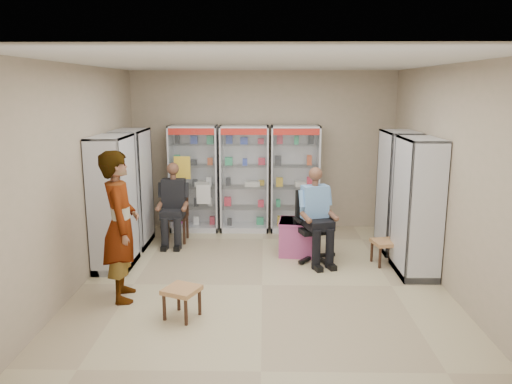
{
  "coord_description": "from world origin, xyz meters",
  "views": [
    {
      "loc": [
        0.03,
        -6.51,
        2.7
      ],
      "look_at": [
        -0.1,
        0.7,
        1.18
      ],
      "focal_mm": 35.0,
      "sensor_mm": 36.0,
      "label": 1
    }
  ],
  "objects_px": {
    "standing_man": "(121,226)",
    "cabinet_back_right": "(295,179)",
    "cabinet_left_near": "(113,203)",
    "wooden_chair": "(175,216)",
    "woven_stool_b": "(182,303)",
    "cabinet_right_far": "(397,192)",
    "office_chair": "(313,226)",
    "cabinet_back_mid": "(244,179)",
    "cabinet_right_near": "(417,207)",
    "seated_shopkeeper": "(314,217)",
    "pink_trunk": "(298,237)",
    "cabinet_left_far": "(133,188)",
    "woven_stool_a": "(385,252)",
    "cabinet_back_left": "(194,179)"
  },
  "relations": [
    {
      "from": "standing_man",
      "to": "cabinet_back_right",
      "type": "bearing_deg",
      "value": -50.2
    },
    {
      "from": "cabinet_left_near",
      "to": "wooden_chair",
      "type": "relative_size",
      "value": 2.13
    },
    {
      "from": "cabinet_back_right",
      "to": "woven_stool_b",
      "type": "distance_m",
      "value": 4.12
    },
    {
      "from": "cabinet_right_far",
      "to": "cabinet_left_near",
      "type": "bearing_deg",
      "value": 101.41
    },
    {
      "from": "wooden_chair",
      "to": "cabinet_right_far",
      "type": "bearing_deg",
      "value": -6.04
    },
    {
      "from": "wooden_chair",
      "to": "woven_stool_b",
      "type": "xyz_separation_m",
      "value": [
        0.6,
        -3.0,
        -0.28
      ]
    },
    {
      "from": "office_chair",
      "to": "standing_man",
      "type": "height_order",
      "value": "standing_man"
    },
    {
      "from": "cabinet_back_mid",
      "to": "cabinet_left_near",
      "type": "xyz_separation_m",
      "value": [
        -1.88,
        -2.03,
        0.0
      ]
    },
    {
      "from": "woven_stool_b",
      "to": "cabinet_right_near",
      "type": "bearing_deg",
      "value": 25.31
    },
    {
      "from": "seated_shopkeeper",
      "to": "pink_trunk",
      "type": "distance_m",
      "value": 0.56
    },
    {
      "from": "cabinet_left_far",
      "to": "wooden_chair",
      "type": "distance_m",
      "value": 0.89
    },
    {
      "from": "cabinet_left_far",
      "to": "woven_stool_a",
      "type": "distance_m",
      "value": 4.31
    },
    {
      "from": "cabinet_back_mid",
      "to": "wooden_chair",
      "type": "distance_m",
      "value": 1.5
    },
    {
      "from": "woven_stool_a",
      "to": "cabinet_right_near",
      "type": "bearing_deg",
      "value": -48.45
    },
    {
      "from": "cabinet_right_near",
      "to": "pink_trunk",
      "type": "height_order",
      "value": "cabinet_right_near"
    },
    {
      "from": "pink_trunk",
      "to": "woven_stool_a",
      "type": "distance_m",
      "value": 1.41
    },
    {
      "from": "cabinet_left_far",
      "to": "seated_shopkeeper",
      "type": "relative_size",
      "value": 1.43
    },
    {
      "from": "cabinet_back_mid",
      "to": "standing_man",
      "type": "relative_size",
      "value": 1.03
    },
    {
      "from": "cabinet_back_right",
      "to": "office_chair",
      "type": "height_order",
      "value": "cabinet_back_right"
    },
    {
      "from": "cabinet_back_mid",
      "to": "standing_man",
      "type": "distance_m",
      "value": 3.49
    },
    {
      "from": "pink_trunk",
      "to": "cabinet_back_right",
      "type": "bearing_deg",
      "value": 89.15
    },
    {
      "from": "cabinet_right_far",
      "to": "standing_man",
      "type": "bearing_deg",
      "value": 116.94
    },
    {
      "from": "office_chair",
      "to": "pink_trunk",
      "type": "height_order",
      "value": "office_chair"
    },
    {
      "from": "cabinet_left_far",
      "to": "cabinet_back_mid",
      "type": "bearing_deg",
      "value": 116.32
    },
    {
      "from": "cabinet_right_near",
      "to": "cabinet_right_far",
      "type": "bearing_deg",
      "value": 0.0
    },
    {
      "from": "seated_shopkeeper",
      "to": "woven_stool_b",
      "type": "bearing_deg",
      "value": -147.7
    },
    {
      "from": "seated_shopkeeper",
      "to": "pink_trunk",
      "type": "relative_size",
      "value": 2.39
    },
    {
      "from": "woven_stool_a",
      "to": "woven_stool_b",
      "type": "xyz_separation_m",
      "value": [
        -2.85,
        -1.88,
        -0.0
      ]
    },
    {
      "from": "cabinet_left_far",
      "to": "cabinet_back_left",
      "type": "bearing_deg",
      "value": 135.0
    },
    {
      "from": "cabinet_back_mid",
      "to": "wooden_chair",
      "type": "height_order",
      "value": "cabinet_back_mid"
    },
    {
      "from": "cabinet_back_right",
      "to": "office_chair",
      "type": "bearing_deg",
      "value": -82.91
    },
    {
      "from": "cabinet_back_mid",
      "to": "wooden_chair",
      "type": "xyz_separation_m",
      "value": [
        -1.2,
        -0.73,
        -0.53
      ]
    },
    {
      "from": "cabinet_right_far",
      "to": "woven_stool_a",
      "type": "bearing_deg",
      "value": 155.6
    },
    {
      "from": "cabinet_right_near",
      "to": "seated_shopkeeper",
      "type": "height_order",
      "value": "cabinet_right_near"
    },
    {
      "from": "cabinet_back_right",
      "to": "standing_man",
      "type": "height_order",
      "value": "cabinet_back_right"
    },
    {
      "from": "seated_shopkeeper",
      "to": "woven_stool_b",
      "type": "xyz_separation_m",
      "value": [
        -1.75,
        -2.05,
        -0.51
      ]
    },
    {
      "from": "cabinet_back_left",
      "to": "cabinet_right_far",
      "type": "relative_size",
      "value": 1.0
    },
    {
      "from": "cabinet_back_left",
      "to": "pink_trunk",
      "type": "distance_m",
      "value": 2.44
    },
    {
      "from": "cabinet_back_right",
      "to": "cabinet_back_left",
      "type": "bearing_deg",
      "value": 180.0
    },
    {
      "from": "cabinet_back_left",
      "to": "woven_stool_a",
      "type": "bearing_deg",
      "value": -30.14
    },
    {
      "from": "cabinet_left_far",
      "to": "office_chair",
      "type": "distance_m",
      "value": 3.15
    },
    {
      "from": "cabinet_left_far",
      "to": "wooden_chair",
      "type": "xyz_separation_m",
      "value": [
        0.68,
        0.2,
        -0.53
      ]
    },
    {
      "from": "office_chair",
      "to": "standing_man",
      "type": "bearing_deg",
      "value": -166.5
    },
    {
      "from": "cabinet_right_far",
      "to": "woven_stool_b",
      "type": "height_order",
      "value": "cabinet_right_far"
    },
    {
      "from": "wooden_chair",
      "to": "pink_trunk",
      "type": "relative_size",
      "value": 1.6
    },
    {
      "from": "seated_shopkeeper",
      "to": "standing_man",
      "type": "relative_size",
      "value": 0.72
    },
    {
      "from": "wooden_chair",
      "to": "pink_trunk",
      "type": "height_order",
      "value": "wooden_chair"
    },
    {
      "from": "cabinet_back_left",
      "to": "cabinet_back_mid",
      "type": "height_order",
      "value": "same"
    },
    {
      "from": "cabinet_left_far",
      "to": "woven_stool_b",
      "type": "xyz_separation_m",
      "value": [
        1.28,
        -2.8,
        -0.81
      ]
    },
    {
      "from": "cabinet_back_mid",
      "to": "cabinet_left_far",
      "type": "height_order",
      "value": "same"
    }
  ]
}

